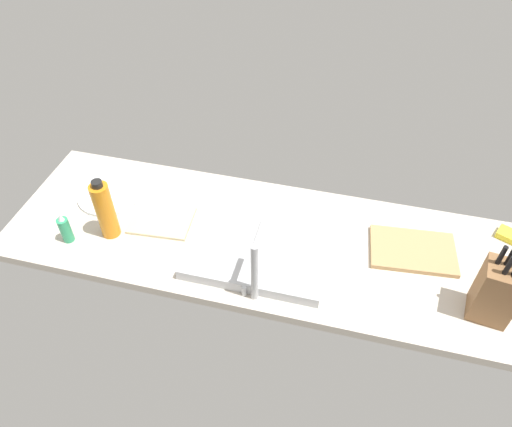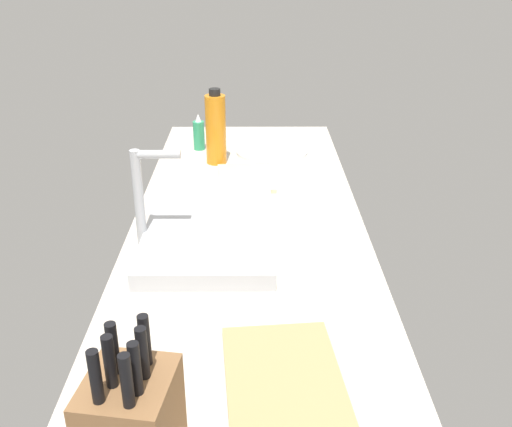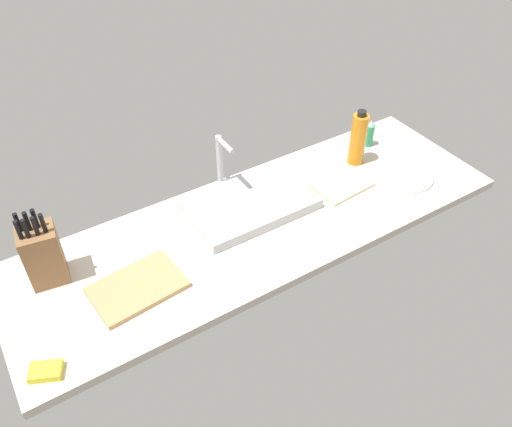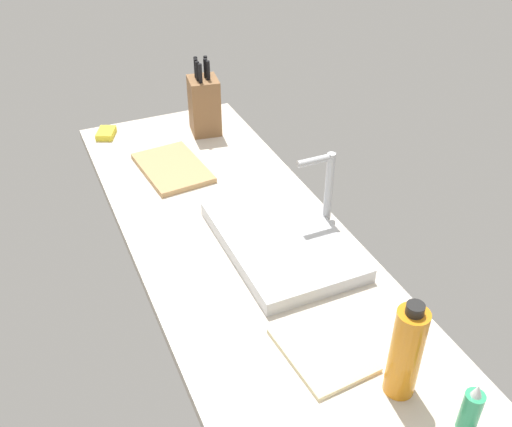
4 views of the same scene
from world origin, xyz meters
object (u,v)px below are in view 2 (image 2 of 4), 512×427
object	(u,v)px
sink_basin	(210,232)
faucet	(143,192)
dish_towel	(246,178)
water_bottle	(216,129)
soap_bottle	(199,134)
cutting_board	(284,382)
dinner_plate	(272,151)

from	to	relation	value
sink_basin	faucet	world-z (taller)	faucet
faucet	dish_towel	world-z (taller)	faucet
water_bottle	dish_towel	bearing A→B (deg)	-147.75
soap_bottle	cutting_board	bearing A→B (deg)	-168.67
cutting_board	dish_towel	xyz separation A→B (cm)	(91.67, 7.45, -0.30)
dinner_plate	dish_towel	distance (cm)	27.05
faucet	cutting_board	xyz separation A→B (cm)	(-49.58, -31.02, -13.33)
soap_bottle	water_bottle	xyz separation A→B (cm)	(-13.42, -6.88, 6.12)
faucet	sink_basin	bearing A→B (deg)	-78.50
cutting_board	water_bottle	world-z (taller)	water_bottle
faucet	cutting_board	distance (cm)	59.98
sink_basin	soap_bottle	size ratio (longest dim) A/B	3.71
dinner_plate	dish_towel	bearing A→B (deg)	161.00
water_bottle	soap_bottle	bearing A→B (deg)	27.15
water_bottle	dinner_plate	distance (cm)	23.88
cutting_board	dinner_plate	world-z (taller)	cutting_board
faucet	cutting_board	world-z (taller)	faucet
dinner_plate	faucet	bearing A→B (deg)	154.43
cutting_board	dinner_plate	xyz separation A→B (cm)	(117.25, -1.36, -0.30)
cutting_board	soap_bottle	size ratio (longest dim) A/B	2.28
cutting_board	soap_bottle	world-z (taller)	soap_bottle
sink_basin	dinner_plate	size ratio (longest dim) A/B	1.90
cutting_board	water_bottle	bearing A→B (deg)	9.16
cutting_board	water_bottle	xyz separation A→B (cm)	(107.29, 17.31, 10.77)
faucet	water_bottle	size ratio (longest dim) A/B	0.99
sink_basin	cutting_board	world-z (taller)	sink_basin
sink_basin	water_bottle	xyz separation A→B (cm)	(54.65, 1.34, 9.60)
sink_basin	soap_bottle	xyz separation A→B (cm)	(68.07, 8.22, 3.48)
sink_basin	water_bottle	distance (cm)	55.51
cutting_board	dish_towel	bearing A→B (deg)	4.65
sink_basin	dinner_plate	xyz separation A→B (cm)	(64.61, -17.32, -1.47)
sink_basin	cutting_board	size ratio (longest dim) A/B	1.63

